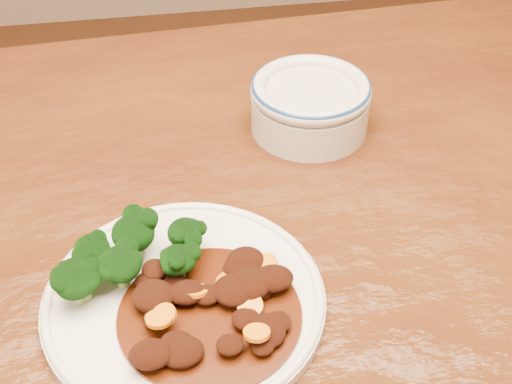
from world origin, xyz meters
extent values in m
cube|color=#4D2A0D|center=(0.00, 0.00, 0.73)|extent=(1.55, 0.99, 0.04)
cylinder|color=white|center=(-0.08, -0.05, 0.76)|extent=(0.24, 0.24, 0.01)
torus|color=white|center=(-0.08, -0.05, 0.76)|extent=(0.24, 0.24, 0.01)
cylinder|color=#75944D|center=(-0.17, -0.04, 0.77)|extent=(0.01, 0.01, 0.01)
ellipsoid|color=black|center=(-0.17, -0.04, 0.79)|extent=(0.04, 0.04, 0.03)
cylinder|color=#75944D|center=(-0.08, 0.00, 0.77)|extent=(0.01, 0.01, 0.01)
ellipsoid|color=black|center=(-0.08, 0.00, 0.79)|extent=(0.03, 0.03, 0.03)
cylinder|color=#75944D|center=(-0.12, 0.01, 0.77)|extent=(0.01, 0.01, 0.01)
ellipsoid|color=black|center=(-0.12, 0.01, 0.79)|extent=(0.04, 0.04, 0.03)
cylinder|color=#75944D|center=(-0.13, -0.03, 0.77)|extent=(0.01, 0.01, 0.01)
ellipsoid|color=black|center=(-0.13, -0.03, 0.79)|extent=(0.04, 0.04, 0.03)
cylinder|color=#75944D|center=(-0.08, -0.03, 0.77)|extent=(0.01, 0.01, 0.01)
ellipsoid|color=black|center=(-0.08, -0.03, 0.79)|extent=(0.03, 0.03, 0.02)
cylinder|color=#75944D|center=(-0.16, -0.01, 0.77)|extent=(0.01, 0.01, 0.01)
ellipsoid|color=black|center=(-0.16, -0.01, 0.79)|extent=(0.03, 0.03, 0.03)
cylinder|color=#75944D|center=(-0.16, -0.04, 0.77)|extent=(0.01, 0.01, 0.01)
ellipsoid|color=black|center=(-0.16, -0.04, 0.79)|extent=(0.03, 0.03, 0.03)
cylinder|color=#401506|center=(-0.06, -0.08, 0.76)|extent=(0.15, 0.15, 0.00)
ellipsoid|color=black|center=(-0.11, -0.08, 0.77)|extent=(0.02, 0.02, 0.01)
ellipsoid|color=black|center=(-0.02, -0.06, 0.77)|extent=(0.02, 0.02, 0.01)
ellipsoid|color=black|center=(-0.11, -0.06, 0.78)|extent=(0.04, 0.03, 0.02)
ellipsoid|color=black|center=(-0.03, -0.12, 0.77)|extent=(0.02, 0.02, 0.01)
ellipsoid|color=black|center=(-0.03, -0.03, 0.78)|extent=(0.03, 0.03, 0.02)
ellipsoid|color=black|center=(-0.03, -0.09, 0.77)|extent=(0.02, 0.02, 0.01)
ellipsoid|color=black|center=(-0.11, -0.03, 0.77)|extent=(0.02, 0.02, 0.01)
ellipsoid|color=black|center=(-0.06, -0.06, 0.77)|extent=(0.02, 0.02, 0.01)
ellipsoid|color=black|center=(-0.03, -0.06, 0.78)|extent=(0.04, 0.03, 0.02)
ellipsoid|color=black|center=(-0.11, -0.12, 0.78)|extent=(0.03, 0.03, 0.02)
ellipsoid|color=black|center=(-0.02, -0.11, 0.77)|extent=(0.03, 0.03, 0.02)
ellipsoid|color=black|center=(-0.01, -0.10, 0.77)|extent=(0.02, 0.02, 0.01)
ellipsoid|color=black|center=(-0.01, -0.06, 0.78)|extent=(0.04, 0.03, 0.02)
ellipsoid|color=black|center=(-0.08, -0.06, 0.77)|extent=(0.03, 0.03, 0.02)
ellipsoid|color=black|center=(-0.05, -0.12, 0.77)|extent=(0.02, 0.02, 0.01)
ellipsoid|color=black|center=(-0.11, -0.04, 0.77)|extent=(0.02, 0.02, 0.01)
ellipsoid|color=black|center=(-0.03, -0.04, 0.77)|extent=(0.04, 0.04, 0.02)
ellipsoid|color=black|center=(-0.04, -0.06, 0.77)|extent=(0.03, 0.03, 0.02)
ellipsoid|color=black|center=(-0.09, -0.12, 0.77)|extent=(0.04, 0.03, 0.02)
ellipsoid|color=black|center=(-0.09, -0.11, 0.77)|extent=(0.03, 0.02, 0.01)
ellipsoid|color=black|center=(-0.09, -0.04, 0.77)|extent=(0.02, 0.02, 0.01)
ellipsoid|color=black|center=(-0.04, -0.09, 0.77)|extent=(0.02, 0.02, 0.01)
cylinder|color=orange|center=(-0.04, -0.05, 0.77)|extent=(0.03, 0.03, 0.01)
cylinder|color=orange|center=(-0.01, -0.04, 0.78)|extent=(0.03, 0.03, 0.01)
cylinder|color=orange|center=(-0.03, -0.08, 0.77)|extent=(0.03, 0.03, 0.01)
cylinder|color=orange|center=(-0.07, -0.06, 0.78)|extent=(0.03, 0.03, 0.01)
cylinder|color=orange|center=(-0.10, -0.08, 0.78)|extent=(0.03, 0.03, 0.01)
cylinder|color=orange|center=(-0.10, -0.09, 0.78)|extent=(0.03, 0.03, 0.01)
cylinder|color=orange|center=(-0.03, -0.11, 0.78)|extent=(0.03, 0.03, 0.01)
cylinder|color=beige|center=(0.08, 0.19, 0.77)|extent=(0.13, 0.13, 0.04)
cylinder|color=beige|center=(0.08, 0.19, 0.80)|extent=(0.10, 0.10, 0.01)
torus|color=beige|center=(0.08, 0.19, 0.80)|extent=(0.13, 0.13, 0.02)
torus|color=navy|center=(0.08, 0.19, 0.81)|extent=(0.13, 0.13, 0.01)
camera|label=1|loc=(-0.09, -0.46, 1.23)|focal=50.00mm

